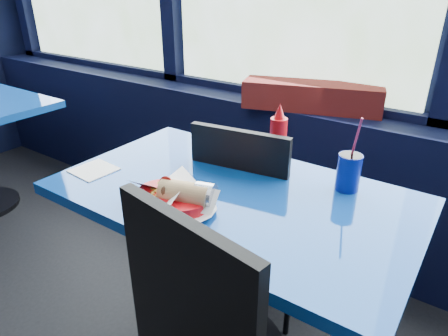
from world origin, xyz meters
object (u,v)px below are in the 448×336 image
planter_box (311,96)px  ketchup_bottle (278,138)px  near_table (231,235)px  food_basket (175,198)px  soda_cup (349,171)px  chair_near_back (256,209)px

planter_box → ketchup_bottle: ketchup_bottle is taller
near_table → planter_box: size_ratio=1.79×
ketchup_bottle → planter_box: bearing=101.3°
food_basket → soda_cup: soda_cup is taller
ketchup_bottle → soda_cup: size_ratio=0.90×
chair_near_back → planter_box: bearing=-94.7°
near_table → planter_box: 0.90m
food_basket → soda_cup: 0.58m
chair_near_back → soda_cup: soda_cup is taller
food_basket → ketchup_bottle: bearing=86.3°
near_table → soda_cup: 0.46m
food_basket → soda_cup: bearing=55.5°
ketchup_bottle → soda_cup: 0.30m
planter_box → chair_near_back: bearing=-103.7°
planter_box → food_basket: planter_box is taller
near_table → chair_near_back: size_ratio=1.33×
near_table → food_basket: bearing=-114.5°
chair_near_back → near_table: bearing=93.4°
chair_near_back → soda_cup: (0.37, -0.04, 0.30)m
planter_box → soda_cup: size_ratio=2.53×
ketchup_bottle → near_table: bearing=-94.0°
near_table → food_basket: (-0.09, -0.19, 0.22)m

